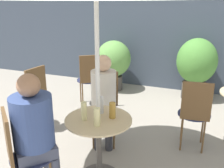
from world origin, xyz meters
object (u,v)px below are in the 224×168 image
Objects in this scene: bistro_chair_3 at (195,110)px; potted_plant_0 at (114,61)px; cafe_table_near at (99,135)px; bistro_chair_4 at (33,92)px; seated_person_0 at (104,93)px; bistro_chair_2 at (89,76)px; potted_plant_1 at (196,65)px; bistro_chair_1 at (20,150)px; bistro_chair_0 at (105,101)px; beer_glass_2 at (97,117)px; beer_glass_0 at (101,105)px; seated_person_1 at (35,128)px; beer_glass_3 at (112,110)px; beer_glass_1 at (84,111)px.

potted_plant_0 reaches higher than bistro_chair_3.
potted_plant_0 reaches higher than cafe_table_near.
seated_person_0 reaches higher than bistro_chair_4.
potted_plant_1 is at bearing 177.00° from bistro_chair_2.
potted_plant_0 is (-0.63, 2.10, -0.13)m from seated_person_0.
bistro_chair_1 is 0.82× the size of potted_plant_1.
seated_person_0 is 2.19m from potted_plant_0.
potted_plant_0 is at bearing -42.42° from bistro_chair_1.
bistro_chair_3 is 1.00× the size of bistro_chair_4.
beer_glass_2 is (0.28, -0.89, 0.23)m from bistro_chair_0.
cafe_table_near is 0.61× the size of potted_plant_1.
bistro_chair_2 is 1.82m from beer_glass_0.
beer_glass_2 reaches higher than cafe_table_near.
seated_person_1 is 6.92× the size of beer_glass_2.
beer_glass_3 is at bearing 87.66° from bistro_chair_2.
beer_glass_0 is 2.69m from potted_plant_0.
seated_person_0 is at bearing 95.25° from beer_glass_1.
cafe_table_near is 0.68m from seated_person_1.
bistro_chair_2 is (-0.68, 0.96, 0.00)m from bistro_chair_0.
beer_glass_1 is at bearing -151.82° from cafe_table_near.
bistro_chair_2 is at bearing 117.34° from beer_glass_2.
beer_glass_0 reaches higher than beer_glass_3.
beer_glass_3 is 2.79m from potted_plant_1.
beer_glass_1 is 1.15× the size of beer_glass_3.
beer_glass_2 is at bearing -73.99° from beer_glass_0.
seated_person_1 is (-1.34, -1.36, 0.18)m from bistro_chair_3.
bistro_chair_2 is at bearing -38.09° from bistro_chair_1.
potted_plant_0 is (-0.95, 2.63, -0.18)m from beer_glass_3.
beer_glass_0 is 1.08× the size of beer_glass_3.
bistro_chair_1 is 2.33m from bistro_chair_2.
beer_glass_0 is (-0.95, -0.75, 0.23)m from bistro_chair_3.
potted_plant_0 reaches higher than beer_glass_0.
seated_person_0 is at bearing -63.51° from bistro_chair_1.
potted_plant_1 is at bearing -91.73° from bistro_chair_3.
potted_plant_0 is (-0.39, 3.17, -0.14)m from seated_person_1.
beer_glass_0 is 0.18× the size of potted_plant_0.
bistro_chair_4 is at bearing -135.70° from potted_plant_1.
potted_plant_1 reaches higher than bistro_chair_2.
bistro_chair_0 is 0.75× the size of seated_person_1.
bistro_chair_2 is 5.27× the size of beer_glass_0.
cafe_table_near is 1.28m from bistro_chair_3.
bistro_chair_1 is 3.62m from potted_plant_1.
bistro_chair_0 is 5.69× the size of beer_glass_3.
bistro_chair_0 and bistro_chair_3 have the same top height.
bistro_chair_3 is (1.44, 1.47, 0.00)m from bistro_chair_1.
bistro_chair_1 is 0.96m from beer_glass_3.
seated_person_1 is 0.58m from beer_glass_2.
seated_person_1 is (-0.24, -1.08, 0.01)m from seated_person_0.
seated_person_0 is at bearing 107.45° from cafe_table_near.
bistro_chair_0 is 5.17× the size of beer_glass_2.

